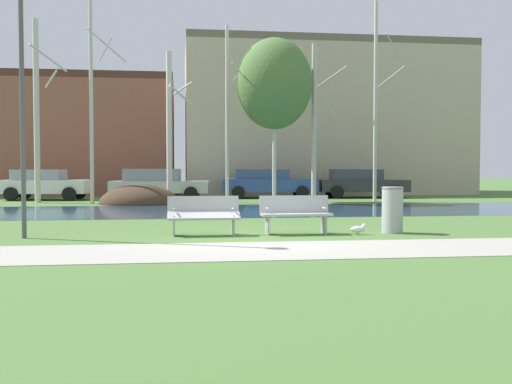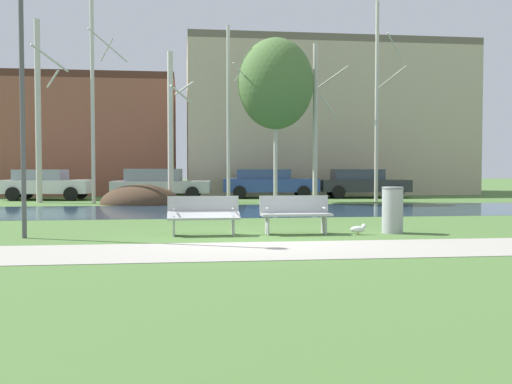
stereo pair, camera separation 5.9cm
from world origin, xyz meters
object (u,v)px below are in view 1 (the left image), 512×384
(bench_right, at_px, (295,213))
(parked_wagon_fourth_dark, at_px, (361,183))
(bench_left, at_px, (204,214))
(parked_sedan_second_silver, at_px, (158,183))
(parked_van_nearest_white, at_px, (44,184))
(streetlamp, at_px, (21,54))
(trash_bin, at_px, (392,209))
(parked_hatch_third_blue, at_px, (268,183))
(seagull, at_px, (358,229))

(bench_right, distance_m, parked_wagon_fourth_dark, 17.14)
(bench_left, distance_m, parked_sedan_second_silver, 15.72)
(bench_left, height_order, parked_van_nearest_white, parked_van_nearest_white)
(parked_van_nearest_white, bearing_deg, streetlamp, -78.89)
(parked_sedan_second_silver, height_order, parked_wagon_fourth_dark, parked_sedan_second_silver)
(bench_left, height_order, streetlamp, streetlamp)
(bench_left, xyz_separation_m, parked_sedan_second_silver, (-1.60, 15.64, 0.31))
(trash_bin, relative_size, streetlamp, 0.18)
(streetlamp, height_order, parked_hatch_third_blue, streetlamp)
(parked_wagon_fourth_dark, bearing_deg, parked_sedan_second_silver, -178.89)
(bench_left, distance_m, parked_hatch_third_blue, 16.59)
(bench_right, xyz_separation_m, parked_wagon_fourth_dark, (6.55, 15.84, 0.30))
(bench_right, distance_m, streetlamp, 6.84)
(parked_hatch_third_blue, distance_m, parked_wagon_fourth_dark, 4.78)
(seagull, relative_size, parked_van_nearest_white, 0.10)
(parked_van_nearest_white, relative_size, parked_sedan_second_silver, 0.86)
(bench_right, relative_size, seagull, 4.00)
(trash_bin, xyz_separation_m, parked_hatch_third_blue, (-0.48, 16.22, 0.22))
(bench_left, xyz_separation_m, trash_bin, (4.34, -0.09, 0.08))
(seagull, bearing_deg, streetlamp, 177.85)
(bench_left, relative_size, streetlamp, 0.27)
(streetlamp, bearing_deg, parked_hatch_third_blue, 64.60)
(trash_bin, xyz_separation_m, parked_wagon_fourth_dark, (4.29, 15.93, 0.22))
(trash_bin, xyz_separation_m, parked_sedan_second_silver, (-5.95, 15.73, 0.23))
(seagull, bearing_deg, trash_bin, 15.50)
(seagull, bearing_deg, parked_hatch_third_blue, 88.61)
(streetlamp, distance_m, parked_hatch_third_blue, 18.19)
(parked_van_nearest_white, distance_m, parked_wagon_fourth_dark, 15.55)
(bench_left, height_order, bench_right, same)
(parked_van_nearest_white, bearing_deg, bench_left, -66.16)
(trash_bin, xyz_separation_m, parked_van_nearest_white, (-11.25, 15.73, 0.21))
(parked_sedan_second_silver, xyz_separation_m, parked_wagon_fourth_dark, (10.24, 0.20, -0.01))
(bench_right, xyz_separation_m, trash_bin, (2.26, -0.09, 0.08))
(streetlamp, bearing_deg, parked_wagon_fourth_dark, 51.91)
(bench_left, distance_m, parked_van_nearest_white, 17.10)
(seagull, relative_size, streetlamp, 0.07)
(bench_right, distance_m, parked_van_nearest_white, 18.04)
(seagull, distance_m, parked_sedan_second_silver, 16.77)
(parked_sedan_second_silver, distance_m, parked_hatch_third_blue, 5.49)
(trash_bin, distance_m, seagull, 1.01)
(parked_sedan_second_silver, xyz_separation_m, parked_hatch_third_blue, (5.46, 0.49, -0.00))
(bench_right, relative_size, parked_hatch_third_blue, 0.33)
(trash_bin, relative_size, parked_sedan_second_silver, 0.22)
(bench_right, distance_m, parked_sedan_second_silver, 16.07)
(bench_left, xyz_separation_m, parked_van_nearest_white, (-6.91, 15.64, 0.29))
(parked_wagon_fourth_dark, bearing_deg, trash_bin, -105.08)
(bench_right, bearing_deg, parked_sedan_second_silver, 103.27)
(parked_van_nearest_white, bearing_deg, trash_bin, -54.41)
(trash_bin, bearing_deg, bench_left, 178.82)
(trash_bin, distance_m, streetlamp, 8.83)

